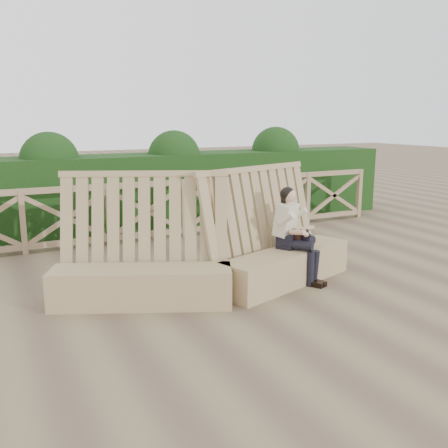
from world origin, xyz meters
name	(u,v)px	position (x,y,z in m)	size (l,w,h in m)	color
ground	(235,301)	(0.00, 0.00, 0.00)	(60.00, 60.00, 0.00)	brown
bench	(216,262)	(-0.06, 0.42, 0.40)	(4.23, 1.56, 1.60)	#927C53
woman	(293,230)	(1.09, 0.36, 0.72)	(0.57, 0.79, 1.32)	black
guardrail	(147,211)	(0.00, 3.50, 0.55)	(10.10, 0.09, 1.10)	#81634B
hedge	(129,192)	(0.00, 4.70, 0.75)	(12.00, 1.20, 1.50)	black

